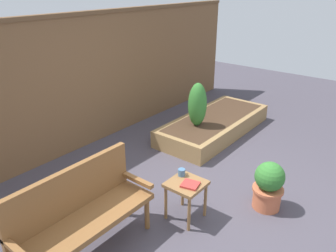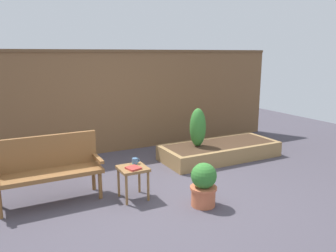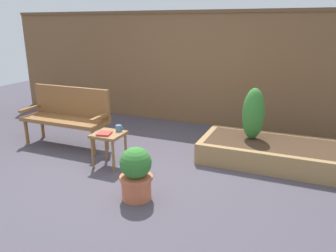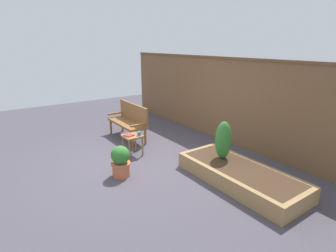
{
  "view_description": "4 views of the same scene",
  "coord_description": "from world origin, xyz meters",
  "views": [
    {
      "loc": [
        -3.01,
        -1.71,
        2.58
      ],
      "look_at": [
        0.44,
        1.06,
        0.64
      ],
      "focal_mm": 35.52,
      "sensor_mm": 36.0,
      "label": 1
    },
    {
      "loc": [
        -2.05,
        -4.16,
        2.09
      ],
      "look_at": [
        0.51,
        0.75,
        0.88
      ],
      "focal_mm": 35.75,
      "sensor_mm": 36.0,
      "label": 2
    },
    {
      "loc": [
        2.02,
        -3.49,
        1.91
      ],
      "look_at": [
        0.3,
        0.59,
        0.53
      ],
      "focal_mm": 35.12,
      "sensor_mm": 36.0,
      "label": 3
    },
    {
      "loc": [
        4.76,
        -2.5,
        2.47
      ],
      "look_at": [
        0.63,
        0.4,
        0.91
      ],
      "focal_mm": 28.63,
      "sensor_mm": 36.0,
      "label": 4
    }
  ],
  "objects": [
    {
      "name": "cup_on_table",
      "position": [
        -0.3,
        0.26,
        0.52
      ],
      "size": [
        0.12,
        0.08,
        0.09
      ],
      "color": "teal",
      "rests_on": "side_table"
    },
    {
      "name": "shrub_near_bench",
      "position": [
        1.38,
        1.18,
        0.68
      ],
      "size": [
        0.32,
        0.32,
        0.75
      ],
      "color": "brown",
      "rests_on": "raised_planter_bed"
    },
    {
      "name": "potted_boxwood",
      "position": [
        0.39,
        -0.54,
        0.32
      ],
      "size": [
        0.38,
        0.38,
        0.62
      ],
      "color": "#C66642",
      "rests_on": "ground_plane"
    },
    {
      "name": "book_on_table",
      "position": [
        -0.41,
        0.06,
        0.49
      ],
      "size": [
        0.21,
        0.22,
        0.03
      ],
      "primitive_type": "cube",
      "rotation": [
        0.0,
        0.0,
        0.24
      ],
      "color": "#B2332D",
      "rests_on": "side_table"
    },
    {
      "name": "raised_planter_bed",
      "position": [
        1.89,
        1.13,
        0.15
      ],
      "size": [
        2.4,
        1.0,
        0.3
      ],
      "color": "#997547",
      "rests_on": "ground_plane"
    },
    {
      "name": "side_table",
      "position": [
        -0.39,
        0.13,
        0.4
      ],
      "size": [
        0.4,
        0.4,
        0.48
      ],
      "color": "olive",
      "rests_on": "ground_plane"
    },
    {
      "name": "garden_bench",
      "position": [
        -1.48,
        0.63,
        0.54
      ],
      "size": [
        1.44,
        0.48,
        0.94
      ],
      "color": "brown",
      "rests_on": "ground_plane"
    },
    {
      "name": "ground_plane",
      "position": [
        0.0,
        0.0,
        0.0
      ],
      "size": [
        14.0,
        14.0,
        0.0
      ],
      "primitive_type": "plane",
      "color": "#47424C"
    },
    {
      "name": "fence_back",
      "position": [
        0.0,
        2.6,
        1.09
      ],
      "size": [
        8.4,
        0.14,
        2.16
      ],
      "color": "brown",
      "rests_on": "ground_plane"
    }
  ]
}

